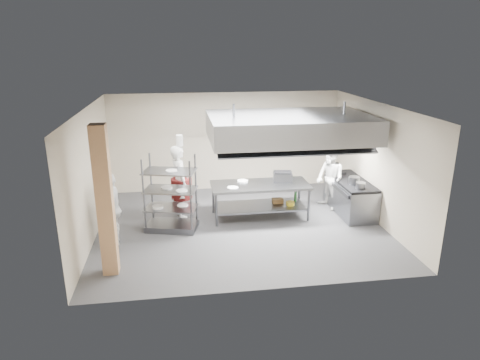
{
  "coord_description": "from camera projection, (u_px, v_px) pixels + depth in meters",
  "views": [
    {
      "loc": [
        -1.48,
        -9.83,
        4.38
      ],
      "look_at": [
        0.02,
        0.2,
        1.14
      ],
      "focal_mm": 32.0,
      "sensor_mm": 36.0,
      "label": 1
    }
  ],
  "objects": [
    {
      "name": "griddle",
      "position": [
        283.0,
        177.0,
        11.26
      ],
      "size": [
        0.55,
        0.46,
        0.24
      ],
      "primitive_type": "cube",
      "rotation": [
        0.0,
        0.0,
        -0.18
      ],
      "color": "gray",
      "rests_on": "island_worktop"
    },
    {
      "name": "cooking_range",
      "position": [
        350.0,
        197.0,
        11.58
      ],
      "size": [
        0.8,
        2.0,
        0.84
      ],
      "primitive_type": "cube",
      "color": "gray",
      "rests_on": "floor"
    },
    {
      "name": "wall_shelf",
      "position": [
        284.0,
        141.0,
        13.27
      ],
      "size": [
        1.5,
        0.28,
        0.04
      ],
      "primitive_type": "cube",
      "color": "gray",
      "rests_on": "wall_back"
    },
    {
      "name": "island_worktop",
      "position": [
        260.0,
        185.0,
        11.08
      ],
      "size": [
        2.54,
        1.07,
        0.06
      ],
      "primitive_type": "cube",
      "rotation": [
        0.0,
        0.0,
        -0.0
      ],
      "color": "gray",
      "rests_on": "island"
    },
    {
      "name": "hood_strip_a",
      "position": [
        254.0,
        141.0,
        10.6
      ],
      "size": [
        1.6,
        0.12,
        0.04
      ],
      "primitive_type": "cube",
      "color": "white",
      "rests_on": "exhaust_hood"
    },
    {
      "name": "wall_back",
      "position": [
        226.0,
        142.0,
        13.17
      ],
      "size": [
        7.0,
        0.0,
        7.0
      ],
      "primitive_type": "plane",
      "rotation": [
        1.57,
        0.0,
        0.0
      ],
      "color": "#B8A992",
      "rests_on": "ground"
    },
    {
      "name": "island",
      "position": [
        260.0,
        200.0,
        11.21
      ],
      "size": [
        2.54,
        1.07,
        0.91
      ],
      "primitive_type": null,
      "rotation": [
        0.0,
        0.0,
        -0.0
      ],
      "color": "gray",
      "rests_on": "floor"
    },
    {
      "name": "pass_rack",
      "position": [
        170.0,
        194.0,
        10.33
      ],
      "size": [
        1.37,
        1.0,
        1.84
      ],
      "primitive_type": null,
      "rotation": [
        0.0,
        0.0,
        -0.25
      ],
      "color": "slate",
      "rests_on": "floor"
    },
    {
      "name": "range_top",
      "position": [
        351.0,
        181.0,
        11.44
      ],
      "size": [
        0.78,
        1.96,
        0.06
      ],
      "primitive_type": "cube",
      "color": "black",
      "rests_on": "cooking_range"
    },
    {
      "name": "column",
      "position": [
        105.0,
        202.0,
        8.15
      ],
      "size": [
        0.3,
        0.3,
        3.0
      ],
      "primitive_type": "cube",
      "color": "tan",
      "rests_on": "floor"
    },
    {
      "name": "chef_line",
      "position": [
        330.0,
        179.0,
        11.67
      ],
      "size": [
        0.85,
        0.98,
        1.73
      ],
      "primitive_type": "imported",
      "rotation": [
        0.0,
        0.0,
        -1.31
      ],
      "color": "white",
      "rests_on": "floor"
    },
    {
      "name": "chef_plating",
      "position": [
        112.0,
        209.0,
        9.61
      ],
      "size": [
        0.48,
        1.01,
        1.68
      ],
      "primitive_type": "imported",
      "rotation": [
        0.0,
        0.0,
        -1.5
      ],
      "color": "white",
      "rests_on": "floor"
    },
    {
      "name": "ceiling",
      "position": [
        240.0,
        106.0,
        9.89
      ],
      "size": [
        7.0,
        7.0,
        0.0
      ],
      "primitive_type": "plane",
      "rotation": [
        3.14,
        0.0,
        0.0
      ],
      "color": "silver",
      "rests_on": "wall_back"
    },
    {
      "name": "chef_head",
      "position": [
        180.0,
        182.0,
        11.08
      ],
      "size": [
        0.61,
        0.79,
        1.93
      ],
      "primitive_type": "imported",
      "rotation": [
        0.0,
        0.0,
        1.81
      ],
      "color": "silver",
      "rests_on": "floor"
    },
    {
      "name": "plate_stack",
      "position": [
        171.0,
        206.0,
        10.43
      ],
      "size": [
        0.28,
        0.28,
        0.05
      ],
      "primitive_type": "cylinder",
      "color": "white",
      "rests_on": "pass_rack"
    },
    {
      "name": "wall_right",
      "position": [
        377.0,
        163.0,
        10.84
      ],
      "size": [
        0.0,
        6.0,
        6.0
      ],
      "primitive_type": "plane",
      "rotation": [
        1.57,
        0.0,
        -1.57
      ],
      "color": "#B8A992",
      "rests_on": "ground"
    },
    {
      "name": "exhaust_hood",
      "position": [
        289.0,
        127.0,
        10.63
      ],
      "size": [
        4.0,
        2.5,
        0.6
      ],
      "primitive_type": "cube",
      "color": "gray",
      "rests_on": "ceiling"
    },
    {
      "name": "island_undershelf",
      "position": [
        260.0,
        206.0,
        11.25
      ],
      "size": [
        2.34,
        0.96,
        0.04
      ],
      "primitive_type": "cube",
      "rotation": [
        0.0,
        0.0,
        -0.0
      ],
      "color": "slate",
      "rests_on": "island"
    },
    {
      "name": "wall_left",
      "position": [
        90.0,
        175.0,
        9.85
      ],
      "size": [
        0.0,
        6.0,
        6.0
      ],
      "primitive_type": "plane",
      "rotation": [
        1.57,
        0.0,
        1.57
      ],
      "color": "#B8A992",
      "rests_on": "ground"
    },
    {
      "name": "hood_strip_b",
      "position": [
        323.0,
        139.0,
        10.85
      ],
      "size": [
        1.6,
        0.12,
        0.04
      ],
      "primitive_type": "cube",
      "color": "white",
      "rests_on": "exhaust_hood"
    },
    {
      "name": "floor",
      "position": [
        240.0,
        225.0,
        10.8
      ],
      "size": [
        7.0,
        7.0,
        0.0
      ],
      "primitive_type": "plane",
      "color": "#373739",
      "rests_on": "ground"
    },
    {
      "name": "stockpot",
      "position": [
        354.0,
        180.0,
        11.09
      ],
      "size": [
        0.28,
        0.28,
        0.19
      ],
      "primitive_type": "cylinder",
      "color": "gray",
      "rests_on": "range_top"
    },
    {
      "name": "wicker_basket",
      "position": [
        278.0,
        201.0,
        11.4
      ],
      "size": [
        0.29,
        0.2,
        0.12
      ],
      "primitive_type": "cube",
      "rotation": [
        0.0,
        0.0,
        -0.03
      ],
      "color": "olive",
      "rests_on": "island_undershelf"
    }
  ]
}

